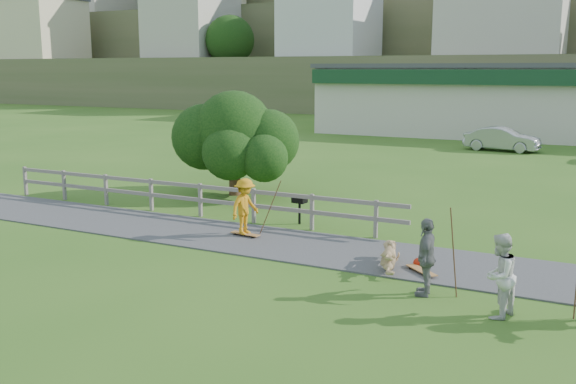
# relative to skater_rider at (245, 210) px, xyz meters

# --- Properties ---
(ground) EXTENTS (260.00, 260.00, 0.00)m
(ground) POSITION_rel_skater_rider_xyz_m (1.37, -1.70, -0.80)
(ground) COLOR #315F1B
(ground) RESTS_ON ground
(path) EXTENTS (34.00, 3.00, 0.04)m
(path) POSITION_rel_skater_rider_xyz_m (1.37, -0.20, -0.78)
(path) COLOR #3D3E40
(path) RESTS_ON ground
(fence) EXTENTS (15.05, 0.10, 1.10)m
(fence) POSITION_rel_skater_rider_xyz_m (-3.25, 1.60, -0.08)
(fence) COLOR slate
(fence) RESTS_ON ground
(strip_mall) EXTENTS (32.50, 10.75, 5.10)m
(strip_mall) POSITION_rel_skater_rider_xyz_m (5.37, 33.24, 1.77)
(strip_mall) COLOR beige
(strip_mall) RESTS_ON ground
(hillside) EXTENTS (220.00, 67.00, 47.50)m
(hillside) POSITION_rel_skater_rider_xyz_m (1.37, 89.61, 13.61)
(hillside) COLOR #4F5B35
(hillside) RESTS_ON ground
(skater_rider) EXTENTS (0.78, 1.13, 1.61)m
(skater_rider) POSITION_rel_skater_rider_xyz_m (0.00, 0.00, 0.00)
(skater_rider) COLOR orange
(skater_rider) RESTS_ON ground
(skater_fallen) EXTENTS (1.90, 0.92, 0.67)m
(skater_fallen) POSITION_rel_skater_rider_xyz_m (4.63, -0.97, -0.47)
(skater_fallen) COLOR tan
(skater_fallen) RESTS_ON ground
(spectator_a) EXTENTS (0.85, 0.97, 1.67)m
(spectator_a) POSITION_rel_skater_rider_xyz_m (7.43, -2.99, 0.03)
(spectator_a) COLOR silver
(spectator_a) RESTS_ON ground
(spectator_b) EXTENTS (0.53, 1.03, 1.69)m
(spectator_b) POSITION_rel_skater_rider_xyz_m (5.86, -2.40, 0.04)
(spectator_b) COLOR slate
(spectator_b) RESTS_ON ground
(car_silver) EXTENTS (4.37, 1.93, 1.40)m
(car_silver) POSITION_rel_skater_rider_xyz_m (3.51, 23.66, -0.11)
(car_silver) COLOR #9EA0A5
(car_silver) RESTS_ON ground
(tree) EXTENTS (4.81, 4.81, 3.40)m
(tree) POSITION_rel_skater_rider_xyz_m (-3.54, 5.24, 0.89)
(tree) COLOR black
(tree) RESTS_ON ground
(bbq) EXTENTS (0.44, 0.35, 0.89)m
(bbq) POSITION_rel_skater_rider_xyz_m (0.70, 2.13, -0.36)
(bbq) COLOR black
(bbq) RESTS_ON ground
(longboard_rider) EXTENTS (0.94, 0.34, 0.10)m
(longboard_rider) POSITION_rel_skater_rider_xyz_m (0.00, 0.00, -0.75)
(longboard_rider) COLOR olive
(longboard_rider) RESTS_ON ground
(longboard_fallen) EXTENTS (0.90, 0.83, 0.11)m
(longboard_fallen) POSITION_rel_skater_rider_xyz_m (5.43, -1.07, -0.75)
(longboard_fallen) COLOR olive
(longboard_fallen) RESTS_ON ground
(helmet) EXTENTS (0.26, 0.26, 0.26)m
(helmet) POSITION_rel_skater_rider_xyz_m (5.23, -0.62, -0.68)
(helmet) COLOR #9F1B09
(helmet) RESTS_ON ground
(pole_rider) EXTENTS (0.03, 0.03, 1.81)m
(pole_rider) POSITION_rel_skater_rider_xyz_m (0.60, 0.40, 0.10)
(pole_rider) COLOR #543521
(pole_rider) RESTS_ON ground
(pole_spec_left) EXTENTS (0.03, 0.03, 1.93)m
(pole_spec_left) POSITION_rel_skater_rider_xyz_m (6.39, -2.23, 0.16)
(pole_spec_left) COLOR #543521
(pole_spec_left) RESTS_ON ground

